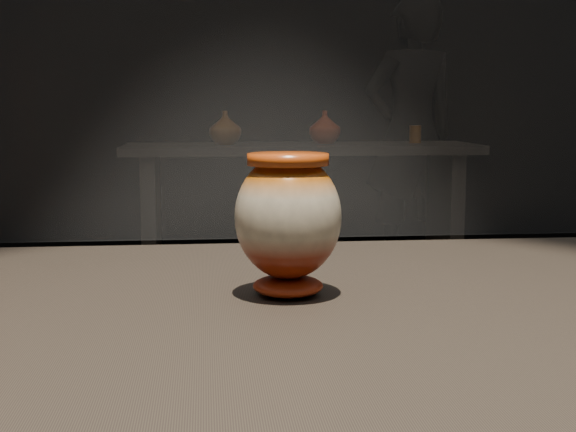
{
  "coord_description": "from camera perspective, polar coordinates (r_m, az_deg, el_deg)",
  "views": [
    {
      "loc": [
        -0.18,
        -0.9,
        1.13
      ],
      "look_at": [
        -0.09,
        0.03,
        1.0
      ],
      "focal_mm": 50.0,
      "sensor_mm": 36.0,
      "label": 1
    }
  ],
  "objects": [
    {
      "name": "back_vase_left",
      "position": [
        4.51,
        -4.48,
        6.27
      ],
      "size": [
        0.24,
        0.24,
        0.19
      ],
      "primitive_type": "imported",
      "rotation": [
        0.0,
        0.0,
        1.98
      ],
      "color": "#945215",
      "rests_on": "back_shelf"
    },
    {
      "name": "back_vase_right",
      "position": [
        4.75,
        9.03,
        5.77
      ],
      "size": [
        0.07,
        0.07,
        0.1
      ],
      "primitive_type": "cylinder",
      "color": "#945215",
      "rests_on": "back_shelf"
    },
    {
      "name": "back_vase_mid",
      "position": [
        4.63,
        2.63,
        6.33
      ],
      "size": [
        0.24,
        0.24,
        0.19
      ],
      "primitive_type": "imported",
      "rotation": [
        0.0,
        0.0,
        4.23
      ],
      "color": "maroon",
      "rests_on": "back_shelf"
    },
    {
      "name": "back_shelf",
      "position": [
        4.59,
        0.92,
        1.85
      ],
      "size": [
        2.0,
        0.6,
        0.9
      ],
      "color": "black",
      "rests_on": "ground"
    },
    {
      "name": "main_vase",
      "position": [
        0.95,
        0.0,
        -0.18
      ],
      "size": [
        0.16,
        0.16,
        0.17
      ],
      "rotation": [
        0.0,
        0.0,
        0.37
      ],
      "color": "maroon",
      "rests_on": "display_plinth"
    },
    {
      "name": "visitor",
      "position": [
        5.51,
        8.72,
        5.79
      ],
      "size": [
        0.75,
        0.58,
        1.85
      ],
      "primitive_type": "imported",
      "rotation": [
        0.0,
        0.0,
        3.36
      ],
      "color": "black",
      "rests_on": "ground"
    }
  ]
}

